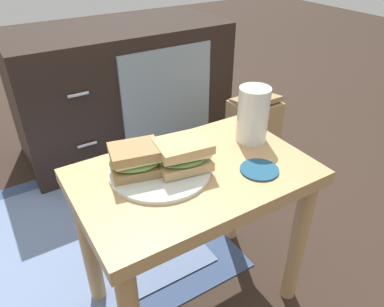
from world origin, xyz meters
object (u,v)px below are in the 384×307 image
at_px(sandwich_back, 183,154).
at_px(paper_bag, 252,133).
at_px(plate, 160,171).
at_px(tv_cabinet, 123,89).
at_px(coaster, 259,170).
at_px(sandwich_front, 136,160).
at_px(beer_glass, 253,116).

distance_m(sandwich_back, paper_bag, 0.83).
relative_size(plate, paper_bag, 0.68).
relative_size(tv_cabinet, paper_bag, 2.75).
bearing_deg(coaster, sandwich_back, 147.41).
bearing_deg(sandwich_front, plate, -20.78).
bearing_deg(coaster, sandwich_front, 151.84).
height_order(beer_glass, paper_bag, beer_glass).
bearing_deg(sandwich_front, tv_cabinet, 70.22).
xyz_separation_m(coaster, paper_bag, (0.46, 0.54, -0.29)).
distance_m(tv_cabinet, plate, 0.97).
bearing_deg(coaster, paper_bag, 49.44).
height_order(plate, coaster, plate).
bearing_deg(plate, beer_glass, 1.90).
bearing_deg(tv_cabinet, beer_glass, -89.44).
bearing_deg(sandwich_front, sandwich_back, -20.78).
bearing_deg(beer_glass, sandwich_back, -172.89).
relative_size(sandwich_back, coaster, 1.58).
xyz_separation_m(tv_cabinet, sandwich_front, (-0.32, -0.89, 0.21)).
bearing_deg(plate, coaster, -29.87).
distance_m(plate, beer_glass, 0.29).
height_order(plate, beer_glass, beer_glass).
relative_size(sandwich_front, beer_glass, 0.94).
relative_size(tv_cabinet, plate, 4.04).
bearing_deg(sandwich_front, beer_glass, -1.73).
bearing_deg(paper_bag, sandwich_front, -150.47).
bearing_deg(beer_glass, paper_bag, 47.09).
bearing_deg(sandwich_back, sandwich_front, 159.22).
bearing_deg(paper_bag, plate, -147.44).
bearing_deg(beer_glass, coaster, -121.47).
height_order(tv_cabinet, paper_bag, tv_cabinet).
xyz_separation_m(plate, sandwich_back, (0.05, -0.02, 0.04)).
bearing_deg(paper_bag, coaster, -130.56).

